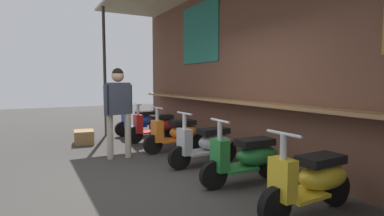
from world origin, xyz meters
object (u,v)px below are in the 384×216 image
object	(u,v)px
shopper_browsing	(118,103)
merchandise_crate	(84,137)
scooter_green	(248,157)
scooter_yellow	(313,179)
scooter_blue	(142,121)
scooter_silver	(208,143)
scooter_orange	(178,133)
scooter_red	(157,126)

from	to	relation	value
shopper_browsing	merchandise_crate	size ratio (longest dim) A/B	3.16
scooter_green	scooter_yellow	distance (m)	1.15
scooter_green	merchandise_crate	distance (m)	4.46
scooter_blue	scooter_green	size ratio (longest dim) A/B	1.00
scooter_yellow	merchandise_crate	world-z (taller)	scooter_yellow
scooter_green	shopper_browsing	size ratio (longest dim) A/B	0.81
scooter_silver	scooter_blue	bearing A→B (deg)	-92.94
scooter_orange	scooter_green	size ratio (longest dim) A/B	1.00
scooter_silver	scooter_green	xyz separation A→B (m)	(1.12, 0.00, 0.00)
scooter_orange	scooter_yellow	bearing A→B (deg)	86.00
scooter_blue	scooter_green	world-z (taller)	same
scooter_blue	scooter_yellow	world-z (taller)	same
scooter_blue	scooter_green	bearing A→B (deg)	86.89
scooter_yellow	scooter_orange	bearing A→B (deg)	-91.16
scooter_yellow	merchandise_crate	distance (m)	5.54
scooter_yellow	scooter_red	bearing A→B (deg)	-91.16
scooter_red	scooter_silver	world-z (taller)	same
scooter_green	shopper_browsing	distance (m)	2.75
scooter_blue	scooter_yellow	distance (m)	5.77
scooter_red	scooter_green	distance (m)	3.53
scooter_green	scooter_yellow	bearing A→B (deg)	92.28
scooter_yellow	shopper_browsing	world-z (taller)	shopper_browsing
scooter_blue	scooter_silver	distance (m)	3.50
scooter_red	shopper_browsing	xyz separation A→B (m)	(1.18, -1.26, 0.70)
scooter_orange	scooter_green	xyz separation A→B (m)	(2.36, 0.00, 0.00)
scooter_red	scooter_orange	distance (m)	1.17
shopper_browsing	merchandise_crate	xyz separation A→B (m)	(-1.80, -0.38, -0.93)
scooter_orange	scooter_yellow	xyz separation A→B (m)	(3.50, 0.00, 0.00)
scooter_orange	scooter_yellow	world-z (taller)	same
scooter_red	shopper_browsing	distance (m)	1.87
scooter_green	merchandise_crate	size ratio (longest dim) A/B	2.54
scooter_red	shopper_browsing	world-z (taller)	shopper_browsing
scooter_yellow	merchandise_crate	xyz separation A→B (m)	(-5.29, -1.64, -0.23)
scooter_silver	merchandise_crate	distance (m)	3.45
scooter_orange	merchandise_crate	distance (m)	2.44
scooter_blue	scooter_silver	bearing A→B (deg)	86.89
scooter_blue	merchandise_crate	size ratio (longest dim) A/B	2.55
scooter_red	shopper_browsing	bearing A→B (deg)	44.63
merchandise_crate	scooter_red	bearing A→B (deg)	69.58
scooter_silver	shopper_browsing	distance (m)	1.90
scooter_red	scooter_green	world-z (taller)	same
scooter_silver	shopper_browsing	world-z (taller)	shopper_browsing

